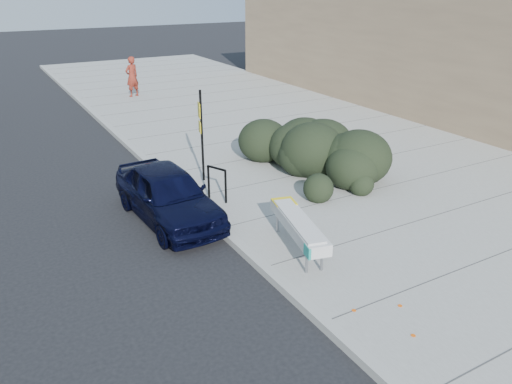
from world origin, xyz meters
The scene contains 9 objects.
ground centered at (0.00, 0.00, 0.00)m, with size 120.00×120.00×0.00m, color black.
sidewalk_near centered at (5.60, 5.00, 0.07)m, with size 11.20×50.00×0.15m, color gray.
curb_near centered at (0.00, 5.00, 0.08)m, with size 0.22×50.00×0.17m, color #9E9E99.
bench centered at (0.96, 0.28, 0.73)m, with size 1.06×2.45×0.73m.
bike_rack centered at (0.60, 3.50, 0.70)m, with size 0.30×0.58×0.92m.
sign_post centered at (0.87, 5.00, 1.63)m, with size 0.13×0.30×2.61m.
hedge centered at (3.94, 4.15, 1.01)m, with size 2.29×4.58×1.72m, color black.
sedan_navy centered at (-0.80, 3.34, 0.68)m, with size 1.60×3.97×1.35m, color black.
pedestrian centered at (2.53, 17.16, 1.12)m, with size 0.71×0.46×1.94m, color maroon.
Camera 1 is at (-4.47, -7.42, 5.47)m, focal length 35.00 mm.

